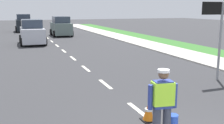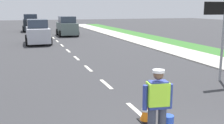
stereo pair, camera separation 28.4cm
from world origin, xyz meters
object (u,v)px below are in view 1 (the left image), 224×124
object	(u,v)px
lane_direction_sign	(217,22)
car_outgoing_far	(61,27)
traffic_cone_near	(149,111)
car_oncoming_second	(32,33)
car_oncoming_third	(24,23)
road_worker	(163,102)

from	to	relation	value
lane_direction_sign	car_outgoing_far	distance (m)	21.00
traffic_cone_near	car_outgoing_far	xyz separation A→B (m)	(1.78, 23.55, 0.72)
lane_direction_sign	car_outgoing_far	bearing A→B (deg)	97.40
car_oncoming_second	car_outgoing_far	size ratio (longest dim) A/B	1.03
traffic_cone_near	car_oncoming_third	xyz separation A→B (m)	(-1.79, 30.81, 0.78)
traffic_cone_near	car_oncoming_third	size ratio (longest dim) A/B	0.14
road_worker	car_outgoing_far	bearing A→B (deg)	85.27
lane_direction_sign	traffic_cone_near	xyz separation A→B (m)	(-4.47, -2.77, -2.15)
car_oncoming_third	car_outgoing_far	distance (m)	8.09
lane_direction_sign	car_outgoing_far	xyz separation A→B (m)	(-2.70, 20.78, -1.43)
car_oncoming_third	car_oncoming_second	bearing A→B (deg)	-89.58
road_worker	car_outgoing_far	world-z (taller)	car_outgoing_far
car_oncoming_third	car_outgoing_far	xyz separation A→B (m)	(3.57, -7.26, -0.06)
car_outgoing_far	car_oncoming_second	bearing A→B (deg)	-119.74
road_worker	car_outgoing_far	size ratio (longest dim) A/B	0.43
lane_direction_sign	traffic_cone_near	distance (m)	5.68
car_oncoming_third	car_outgoing_far	bearing A→B (deg)	-63.82
car_oncoming_second	car_outgoing_far	distance (m)	6.99
traffic_cone_near	car_outgoing_far	distance (m)	23.63
road_worker	car_oncoming_second	xyz separation A→B (m)	(-1.43, 18.62, 0.02)
lane_direction_sign	car_oncoming_second	bearing A→B (deg)	112.76
traffic_cone_near	car_oncoming_second	xyz separation A→B (m)	(-1.69, 17.47, 0.69)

